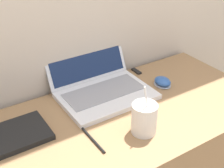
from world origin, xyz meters
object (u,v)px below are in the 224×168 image
computer_mouse (163,82)px  pen (93,140)px  usb_stick (136,71)px  laptop (98,80)px  drink_cup (144,118)px

computer_mouse → pen: size_ratio=0.56×
computer_mouse → usb_stick: 0.17m
laptop → drink_cup: (-0.01, -0.33, 0.01)m
drink_cup → pen: size_ratio=1.27×
laptop → usb_stick: bearing=11.7°
computer_mouse → usb_stick: size_ratio=1.45×
laptop → drink_cup: bearing=-91.0°
computer_mouse → drink_cup: bearing=-141.9°
laptop → drink_cup: size_ratio=1.92×
drink_cup → laptop: bearing=89.0°
computer_mouse → pen: bearing=-160.7°
drink_cup → computer_mouse: size_ratio=2.28×
usb_stick → pen: 0.54m
laptop → drink_cup: laptop is taller
usb_stick → pen: size_ratio=0.38×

